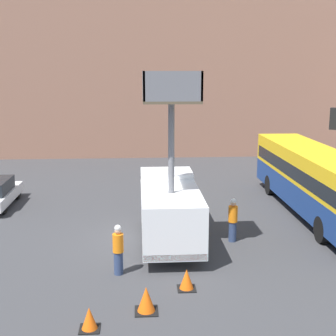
{
  "coord_description": "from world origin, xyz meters",
  "views": [
    {
      "loc": [
        -0.49,
        -18.87,
        6.98
      ],
      "look_at": [
        0.75,
        0.37,
        2.96
      ],
      "focal_mm": 50.0,
      "sensor_mm": 36.0,
      "label": 1
    }
  ],
  "objects_px": {
    "city_bus": "(314,177)",
    "road_worker_near_truck": "(118,250)",
    "road_worker_directing": "(233,220)",
    "utility_truck": "(170,206)",
    "traffic_cone_mid_road": "(89,319)",
    "traffic_cone_near_truck": "(187,280)",
    "traffic_cone_far_side": "(146,300)"
  },
  "relations": [
    {
      "from": "traffic_cone_mid_road",
      "to": "city_bus",
      "type": "bearing_deg",
      "value": 44.97
    },
    {
      "from": "traffic_cone_mid_road",
      "to": "utility_truck",
      "type": "bearing_deg",
      "value": 67.79
    },
    {
      "from": "traffic_cone_far_side",
      "to": "traffic_cone_mid_road",
      "type": "bearing_deg",
      "value": -151.07
    },
    {
      "from": "utility_truck",
      "to": "traffic_cone_far_side",
      "type": "relative_size",
      "value": 8.94
    },
    {
      "from": "utility_truck",
      "to": "city_bus",
      "type": "distance_m",
      "value": 8.12
    },
    {
      "from": "utility_truck",
      "to": "road_worker_near_truck",
      "type": "height_order",
      "value": "utility_truck"
    },
    {
      "from": "road_worker_near_truck",
      "to": "traffic_cone_mid_road",
      "type": "height_order",
      "value": "road_worker_near_truck"
    },
    {
      "from": "road_worker_directing",
      "to": "city_bus",
      "type": "bearing_deg",
      "value": 137.5
    },
    {
      "from": "utility_truck",
      "to": "traffic_cone_mid_road",
      "type": "bearing_deg",
      "value": -112.21
    },
    {
      "from": "utility_truck",
      "to": "road_worker_near_truck",
      "type": "distance_m",
      "value": 3.61
    },
    {
      "from": "utility_truck",
      "to": "traffic_cone_near_truck",
      "type": "height_order",
      "value": "utility_truck"
    },
    {
      "from": "city_bus",
      "to": "road_worker_near_truck",
      "type": "bearing_deg",
      "value": 118.42
    },
    {
      "from": "road_worker_directing",
      "to": "traffic_cone_mid_road",
      "type": "xyz_separation_m",
      "value": [
        -5.27,
        -6.47,
        -0.63
      ]
    },
    {
      "from": "city_bus",
      "to": "traffic_cone_mid_road",
      "type": "xyz_separation_m",
      "value": [
        -9.97,
        -9.96,
        -1.58
      ]
    },
    {
      "from": "traffic_cone_mid_road",
      "to": "traffic_cone_near_truck",
      "type": "bearing_deg",
      "value": 37.61
    },
    {
      "from": "traffic_cone_near_truck",
      "to": "traffic_cone_far_side",
      "type": "relative_size",
      "value": 0.88
    },
    {
      "from": "road_worker_directing",
      "to": "traffic_cone_near_truck",
      "type": "bearing_deg",
      "value": -18.24
    },
    {
      "from": "city_bus",
      "to": "traffic_cone_near_truck",
      "type": "bearing_deg",
      "value": 131.39
    },
    {
      "from": "utility_truck",
      "to": "traffic_cone_far_side",
      "type": "bearing_deg",
      "value": -100.79
    },
    {
      "from": "traffic_cone_mid_road",
      "to": "road_worker_directing",
      "type": "bearing_deg",
      "value": 50.84
    },
    {
      "from": "city_bus",
      "to": "traffic_cone_far_side",
      "type": "relative_size",
      "value": 16.03
    },
    {
      "from": "road_worker_near_truck",
      "to": "traffic_cone_mid_road",
      "type": "xyz_separation_m",
      "value": [
        -0.66,
        -3.54,
        -0.59
      ]
    },
    {
      "from": "utility_truck",
      "to": "traffic_cone_near_truck",
      "type": "bearing_deg",
      "value": -86.34
    },
    {
      "from": "city_bus",
      "to": "road_worker_near_truck",
      "type": "height_order",
      "value": "city_bus"
    },
    {
      "from": "city_bus",
      "to": "road_worker_near_truck",
      "type": "xyz_separation_m",
      "value": [
        -9.31,
        -6.42,
        -0.99
      ]
    },
    {
      "from": "traffic_cone_mid_road",
      "to": "traffic_cone_far_side",
      "type": "bearing_deg",
      "value": 28.93
    },
    {
      "from": "road_worker_directing",
      "to": "traffic_cone_far_side",
      "type": "relative_size",
      "value": 2.38
    },
    {
      "from": "traffic_cone_near_truck",
      "to": "road_worker_near_truck",
      "type": "bearing_deg",
      "value": 150.05
    },
    {
      "from": "traffic_cone_near_truck",
      "to": "traffic_cone_far_side",
      "type": "height_order",
      "value": "traffic_cone_far_side"
    },
    {
      "from": "utility_truck",
      "to": "city_bus",
      "type": "relative_size",
      "value": 0.56
    },
    {
      "from": "city_bus",
      "to": "road_worker_directing",
      "type": "xyz_separation_m",
      "value": [
        -4.7,
        -3.49,
        -0.96
      ]
    },
    {
      "from": "road_worker_near_truck",
      "to": "traffic_cone_near_truck",
      "type": "height_order",
      "value": "road_worker_near_truck"
    }
  ]
}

